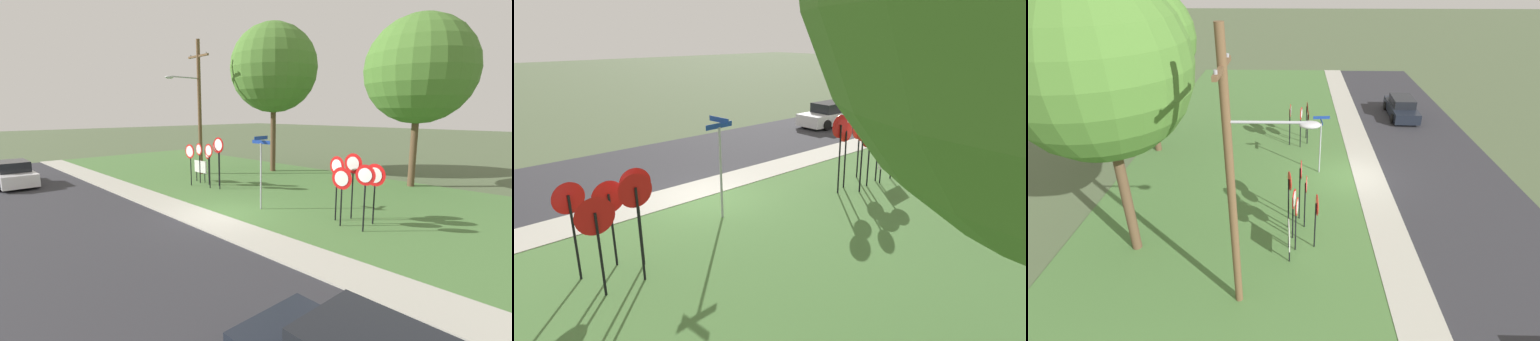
% 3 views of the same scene
% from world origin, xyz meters
% --- Properties ---
extents(ground_plane, '(160.00, 160.00, 0.00)m').
position_xyz_m(ground_plane, '(0.00, 0.00, 0.00)').
color(ground_plane, '#4C5B3D').
extents(road_asphalt, '(44.00, 6.40, 0.01)m').
position_xyz_m(road_asphalt, '(0.00, -4.80, 0.01)').
color(road_asphalt, '#2D2D33').
rests_on(road_asphalt, ground_plane).
extents(sidewalk_strip, '(44.00, 1.60, 0.06)m').
position_xyz_m(sidewalk_strip, '(0.00, -0.80, 0.03)').
color(sidewalk_strip, '#ADAA9E').
rests_on(sidewalk_strip, ground_plane).
extents(grass_median, '(44.00, 12.00, 0.04)m').
position_xyz_m(grass_median, '(0.00, 6.00, 0.02)').
color(grass_median, '#477038').
rests_on(grass_median, ground_plane).
extents(stop_sign_near_left, '(0.68, 0.12, 2.31)m').
position_xyz_m(stop_sign_near_left, '(-5.79, 2.97, 1.71)').
color(stop_sign_near_left, black).
rests_on(stop_sign_near_left, grass_median).
extents(stop_sign_near_right, '(0.79, 0.09, 2.76)m').
position_xyz_m(stop_sign_near_right, '(-3.74, 2.80, 2.07)').
color(stop_sign_near_right, black).
rests_on(stop_sign_near_right, grass_median).
extents(stop_sign_far_left, '(0.74, 0.16, 2.59)m').
position_xyz_m(stop_sign_far_left, '(-4.39, 3.25, 1.93)').
color(stop_sign_far_left, black).
rests_on(stop_sign_far_left, grass_median).
extents(stop_sign_far_center, '(0.69, 0.10, 2.40)m').
position_xyz_m(stop_sign_far_center, '(-4.33, 2.59, 1.77)').
color(stop_sign_far_center, black).
rests_on(stop_sign_far_center, grass_median).
extents(stop_sign_far_right, '(0.78, 0.10, 2.31)m').
position_xyz_m(stop_sign_far_right, '(-5.60, 2.23, 1.72)').
color(stop_sign_far_right, black).
rests_on(stop_sign_far_right, grass_median).
extents(stop_sign_center_tall, '(0.77, 0.15, 2.23)m').
position_xyz_m(stop_sign_center_tall, '(-5.08, 3.07, 1.66)').
color(stop_sign_center_tall, black).
rests_on(stop_sign_center_tall, grass_median).
extents(yield_sign_near_left, '(0.71, 0.17, 2.46)m').
position_xyz_m(yield_sign_near_left, '(3.55, 2.66, 1.87)').
color(yield_sign_near_left, black).
rests_on(yield_sign_near_left, grass_median).
extents(yield_sign_near_right, '(0.82, 0.12, 2.24)m').
position_xyz_m(yield_sign_near_right, '(4.75, 3.28, 1.70)').
color(yield_sign_near_right, black).
rests_on(yield_sign_near_right, grass_median).
extents(yield_sign_far_left, '(0.80, 0.10, 2.15)m').
position_xyz_m(yield_sign_far_left, '(4.04, 2.23, 1.63)').
color(yield_sign_far_left, black).
rests_on(yield_sign_far_left, grass_median).
extents(yield_sign_far_right, '(0.72, 0.11, 2.34)m').
position_xyz_m(yield_sign_far_right, '(4.91, 2.27, 1.78)').
color(yield_sign_far_right, black).
rests_on(yield_sign_far_right, grass_median).
extents(yield_sign_center, '(0.77, 0.11, 2.54)m').
position_xyz_m(yield_sign_center, '(3.85, 3.28, 1.94)').
color(yield_sign_center, black).
rests_on(yield_sign_center, grass_median).
extents(street_name_post, '(0.96, 0.82, 3.09)m').
position_xyz_m(street_name_post, '(0.47, 1.74, 1.87)').
color(street_name_post, '#9EA0A8').
rests_on(street_name_post, grass_median).
extents(utility_pole, '(2.10, 2.52, 8.57)m').
position_xyz_m(utility_pole, '(-8.32, 4.66, 4.67)').
color(utility_pole, brown).
rests_on(utility_pole, grass_median).
extents(notice_board, '(1.10, 0.09, 1.25)m').
position_xyz_m(notice_board, '(-6.08, 3.23, 0.87)').
color(notice_board, black).
rests_on(notice_board, grass_median).
extents(parked_hatchback_near, '(4.40, 1.90, 1.39)m').
position_xyz_m(parked_hatchback_near, '(-12.66, -4.88, 0.65)').
color(parked_hatchback_near, silver).
rests_on(parked_hatchback_near, road_asphalt).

